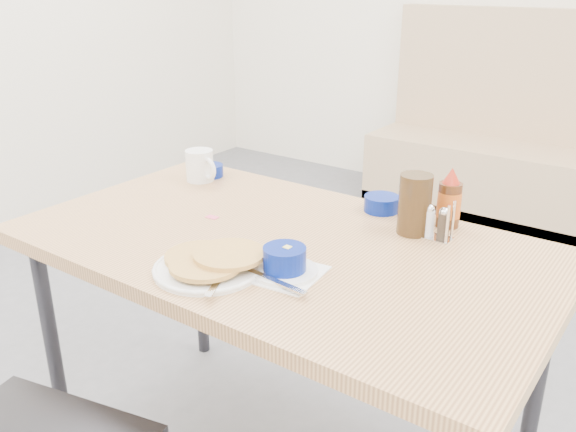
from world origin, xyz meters
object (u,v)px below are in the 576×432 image
Objects in this scene: pancake_plate at (210,263)px; syrup_bottle at (449,201)px; condiment_caddy at (436,225)px; grits_setting at (284,263)px; booth_bench at (530,162)px; butter_bowl at (382,204)px; coffee_mug at (200,165)px; dining_table at (281,261)px; amber_tumbler at (415,204)px; creamer_bowl at (210,171)px.

syrup_bottle is at bearing 59.09° from pancake_plate.
grits_setting is at bearing -116.31° from condiment_caddy.
booth_bench is 2.24m from butter_bowl.
grits_setting is at bearing -89.20° from butter_bowl.
booth_bench is at bearing 89.41° from pancake_plate.
coffee_mug is at bearing 134.95° from pancake_plate.
dining_table is 7.08× the size of grits_setting.
syrup_bottle is (-0.01, 0.10, 0.03)m from condiment_caddy.
coffee_mug is 0.77m from amber_tumbler.
syrup_bottle is at bearing 3.48° from creamer_bowl.
dining_table is at bearing -142.72° from condiment_caddy.
grits_setting is (0.12, -2.69, 0.44)m from booth_bench.
syrup_bottle reaches higher than condiment_caddy.
grits_setting is 0.78m from creamer_bowl.
dining_table is 0.37m from butter_bowl.
booth_bench is 2.73m from grits_setting.
butter_bowl is (0.15, 0.58, 0.00)m from pancake_plate.
dining_table is at bearing -133.09° from syrup_bottle.
dining_table is 8.61× the size of amber_tumbler.
pancake_plate is 0.18m from grits_setting.
coffee_mug is (-0.47, 0.48, 0.03)m from pancake_plate.
creamer_bowl is 0.84× the size of condiment_caddy.
pancake_plate is at bearing -104.26° from butter_bowl.
amber_tumbler is (0.29, 0.48, 0.06)m from pancake_plate.
dining_table is 13.14× the size of condiment_caddy.
amber_tumbler is at bearing 0.47° from coffee_mug.
pancake_plate is 1.56× the size of amber_tumbler.
creamer_bowl is 0.78m from amber_tumbler.
amber_tumbler reaches higher than grits_setting.
grits_setting is at bearing -31.85° from coffee_mug.
condiment_caddy is (0.83, 0.01, -0.02)m from coffee_mug.
dining_table is at bearing 129.01° from grits_setting.
pancake_plate is at bearing -120.91° from syrup_bottle.
booth_bench is at bearing 98.28° from condiment_caddy.
creamer_bowl is at bearing 132.38° from pancake_plate.
dining_table is at bearing -90.00° from booth_bench.
butter_bowl is (0.62, 0.10, -0.03)m from coffee_mug.
butter_bowl is at bearing 155.83° from condiment_caddy.
grits_setting is 0.42m from amber_tumbler.
booth_bench reaches higher than creamer_bowl.
booth_bench is 9.60× the size of grits_setting.
booth_bench is at bearing 96.50° from amber_tumbler.
grits_setting is 0.53m from syrup_bottle.
butter_bowl is (0.12, 0.34, 0.08)m from dining_table.
butter_bowl is at bearing 9.24° from coffee_mug.
butter_bowl is at bearing 70.76° from dining_table.
amber_tumbler is (0.14, -0.09, 0.06)m from butter_bowl.
creamer_bowl is at bearing 145.11° from grits_setting.
amber_tumbler reaches higher than creamer_bowl.
booth_bench reaches higher than syrup_bottle.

